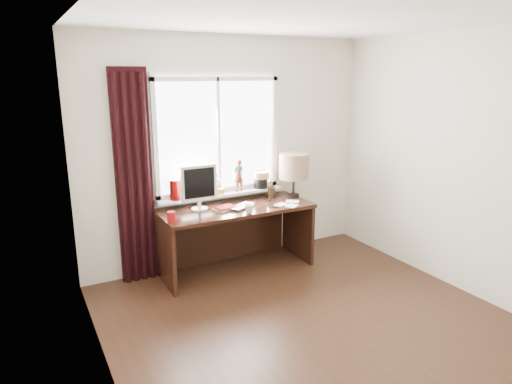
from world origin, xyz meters
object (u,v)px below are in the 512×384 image
red_cup (171,217)px  desk (232,225)px  monitor (199,185)px  laptop (242,206)px  mug (249,209)px  table_lamp (294,167)px

red_cup → desk: (0.80, 0.29, -0.30)m
desk → monitor: bearing=-178.8°
laptop → desk: (-0.04, 0.16, -0.26)m
laptop → red_cup: size_ratio=3.03×
monitor → mug: bearing=-42.0°
red_cup → desk: 0.90m
red_cup → table_lamp: bearing=9.2°
red_cup → table_lamp: table_lamp is taller
table_lamp → laptop: bearing=-170.1°
mug → monitor: size_ratio=0.20×
mug → desk: bearing=92.9°
monitor → table_lamp: size_ratio=0.94×
mug → table_lamp: (0.78, 0.35, 0.31)m
red_cup → monitor: (0.41, 0.28, 0.22)m
laptop → table_lamp: (0.76, 0.13, 0.35)m
laptop → monitor: 0.53m
red_cup → desk: red_cup is taller
desk → table_lamp: 1.00m
desk → monitor: monitor is taller
table_lamp → monitor: bearing=179.1°
mug → monitor: 0.60m
laptop → desk: size_ratio=0.20×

